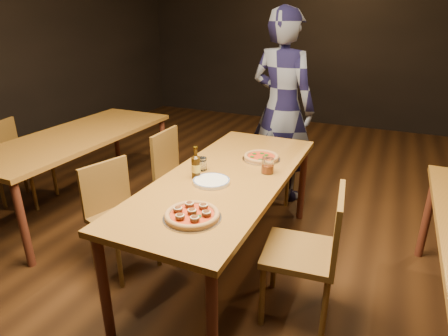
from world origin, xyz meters
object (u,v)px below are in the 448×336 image
at_px(pizza_margherita, 261,157).
at_px(amber_glass, 268,166).
at_px(table_main, 227,184).
at_px(plate_stack, 211,181).
at_px(chair_main_e, 300,251).
at_px(chair_end, 275,158).
at_px(chair_main_nw, 123,218).
at_px(chair_main_sw, 185,177).
at_px(beer_bottle, 196,167).
at_px(water_glass, 202,164).
at_px(table_left, 77,142).
at_px(chair_nbr_left, 24,161).
at_px(pizza_meatball, 192,214).
at_px(diner, 282,108).

height_order(pizza_margherita, amber_glass, amber_glass).
height_order(table_main, plate_stack, plate_stack).
relative_size(chair_main_e, chair_end, 1.06).
relative_size(chair_main_nw, chair_main_sw, 0.95).
height_order(table_main, beer_bottle, beer_bottle).
bearing_deg(amber_glass, chair_main_nw, -151.91).
height_order(chair_end, pizza_margherita, chair_end).
bearing_deg(water_glass, table_left, 168.96).
bearing_deg(plate_stack, table_left, 164.24).
bearing_deg(chair_main_sw, chair_nbr_left, 99.59).
bearing_deg(plate_stack, water_glass, 133.15).
bearing_deg(pizza_margherita, beer_bottle, -118.61).
xyz_separation_m(pizza_margherita, water_glass, (-0.32, -0.38, 0.03)).
xyz_separation_m(table_main, chair_main_e, (0.61, -0.27, -0.22)).
xyz_separation_m(beer_bottle, water_glass, (-0.03, 0.14, -0.03)).
height_order(table_left, plate_stack, plate_stack).
relative_size(table_main, chair_main_nw, 2.36).
relative_size(pizza_meatball, water_glass, 3.49).
distance_m(chair_main_sw, pizza_margherita, 0.80).
distance_m(chair_main_sw, chair_end, 1.02).
bearing_deg(chair_main_nw, table_left, 74.63).
bearing_deg(table_left, pizza_margherita, 2.92).
distance_m(chair_main_sw, beer_bottle, 0.84).
bearing_deg(pizza_meatball, chair_main_nw, 158.69).
bearing_deg(amber_glass, beer_bottle, -145.50).
bearing_deg(beer_bottle, plate_stack, -14.04).
xyz_separation_m(chair_end, diner, (0.02, 0.08, 0.51)).
xyz_separation_m(chair_main_nw, plate_stack, (0.64, 0.17, 0.34)).
bearing_deg(amber_glass, plate_stack, -131.62).
height_order(chair_main_sw, pizza_margherita, chair_main_sw).
relative_size(table_main, water_glass, 21.51).
relative_size(chair_nbr_left, beer_bottle, 3.98).
xyz_separation_m(chair_main_sw, plate_stack, (0.58, -0.63, 0.32)).
distance_m(chair_end, amber_glass, 1.23).
bearing_deg(chair_main_e, beer_bottle, -106.04).
distance_m(pizza_meatball, beer_bottle, 0.56).
bearing_deg(chair_main_e, plate_stack, -105.17).
distance_m(chair_main_e, beer_bottle, 0.87).
bearing_deg(chair_main_e, chair_nbr_left, -104.26).
distance_m(pizza_meatball, plate_stack, 0.48).
relative_size(chair_main_nw, chair_main_e, 0.93).
relative_size(chair_nbr_left, amber_glass, 8.09).
bearing_deg(pizza_meatball, chair_main_sw, 122.25).
bearing_deg(table_left, table_main, -10.01).
bearing_deg(table_main, water_glass, 177.70).
distance_m(chair_end, diner, 0.52).
bearing_deg(water_glass, chair_main_nw, -143.55).
relative_size(table_left, chair_nbr_left, 2.28).
height_order(beer_bottle, water_glass, beer_bottle).
bearing_deg(diner, beer_bottle, 99.57).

